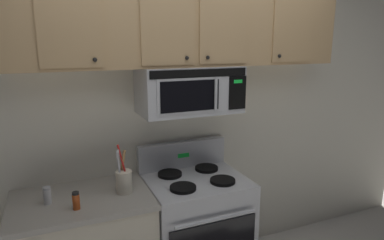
{
  "coord_description": "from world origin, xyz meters",
  "views": [
    {
      "loc": [
        -0.98,
        -1.82,
        1.93
      ],
      "look_at": [
        0.0,
        0.49,
        1.35
      ],
      "focal_mm": 31.76,
      "sensor_mm": 36.0,
      "label": 1
    }
  ],
  "objects_px": {
    "utensil_crock_cream": "(124,180)",
    "spice_jar": "(76,201)",
    "over_range_microwave": "(189,90)",
    "salt_shaker": "(47,195)",
    "stove_range": "(195,229)"
  },
  "relations": [
    {
      "from": "utensil_crock_cream",
      "to": "spice_jar",
      "type": "height_order",
      "value": "utensil_crock_cream"
    },
    {
      "from": "over_range_microwave",
      "to": "salt_shaker",
      "type": "xyz_separation_m",
      "value": [
        -1.05,
        -0.12,
        -0.62
      ]
    },
    {
      "from": "over_range_microwave",
      "to": "salt_shaker",
      "type": "height_order",
      "value": "over_range_microwave"
    },
    {
      "from": "utensil_crock_cream",
      "to": "salt_shaker",
      "type": "relative_size",
      "value": 2.99
    },
    {
      "from": "stove_range",
      "to": "utensil_crock_cream",
      "type": "xyz_separation_m",
      "value": [
        -0.55,
        -0.02,
        0.53
      ]
    },
    {
      "from": "stove_range",
      "to": "over_range_microwave",
      "type": "relative_size",
      "value": 1.47
    },
    {
      "from": "spice_jar",
      "to": "salt_shaker",
      "type": "bearing_deg",
      "value": 137.49
    },
    {
      "from": "stove_range",
      "to": "utensil_crock_cream",
      "type": "bearing_deg",
      "value": -177.43
    },
    {
      "from": "utensil_crock_cream",
      "to": "stove_range",
      "type": "bearing_deg",
      "value": 2.57
    },
    {
      "from": "over_range_microwave",
      "to": "spice_jar",
      "type": "height_order",
      "value": "over_range_microwave"
    },
    {
      "from": "stove_range",
      "to": "over_range_microwave",
      "type": "bearing_deg",
      "value": 90.14
    },
    {
      "from": "salt_shaker",
      "to": "spice_jar",
      "type": "relative_size",
      "value": 1.0
    },
    {
      "from": "over_range_microwave",
      "to": "utensil_crock_cream",
      "type": "distance_m",
      "value": 0.82
    },
    {
      "from": "spice_jar",
      "to": "utensil_crock_cream",
      "type": "bearing_deg",
      "value": 21.16
    },
    {
      "from": "utensil_crock_cream",
      "to": "spice_jar",
      "type": "bearing_deg",
      "value": -158.84
    }
  ]
}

